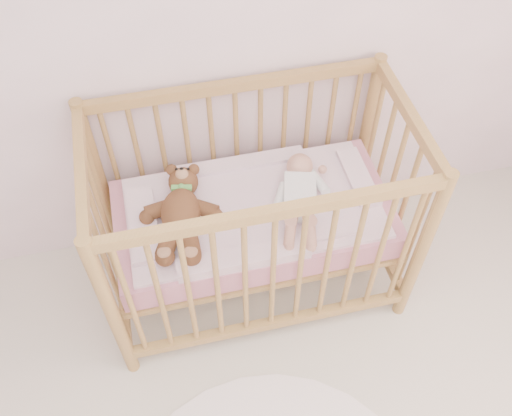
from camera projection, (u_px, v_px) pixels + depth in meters
name	position (u px, v px, depth m)	size (l,w,h in m)	color
wall_back	(165.00, 2.00, 2.09)	(4.00, 0.02, 2.70)	white
crib	(253.00, 216.00, 2.54)	(1.36, 0.76, 1.00)	tan
mattress	(253.00, 218.00, 2.56)	(1.22, 0.62, 0.13)	#C77C9B
blanket	(253.00, 208.00, 2.50)	(1.10, 0.58, 0.06)	pink
baby	(300.00, 192.00, 2.46)	(0.26, 0.53, 0.13)	white
teddy_bear	(181.00, 212.00, 2.37)	(0.37, 0.52, 0.14)	brown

